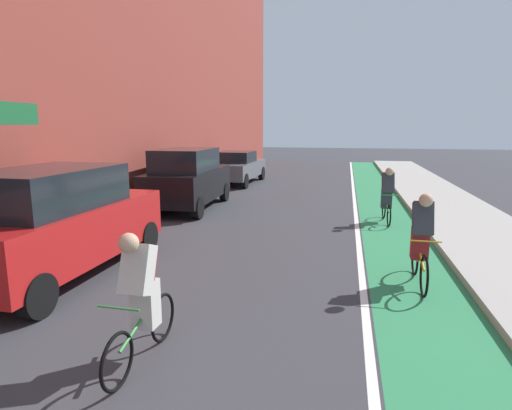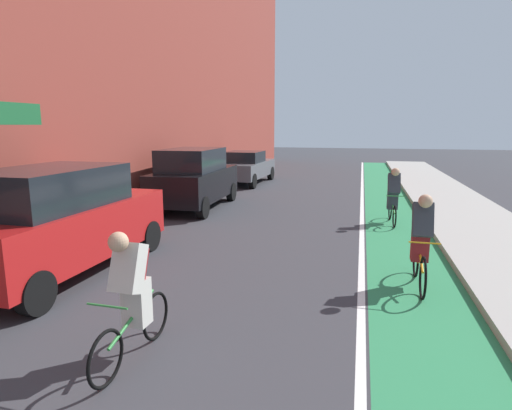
{
  "view_description": "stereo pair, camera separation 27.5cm",
  "coord_description": "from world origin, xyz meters",
  "px_view_note": "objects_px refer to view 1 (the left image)",
  "views": [
    {
      "loc": [
        2.02,
        3.56,
        2.7
      ],
      "look_at": [
        0.37,
        11.37,
        1.21
      ],
      "focal_mm": 29.74,
      "sensor_mm": 36.0,
      "label": 1
    },
    {
      "loc": [
        2.29,
        3.62,
        2.7
      ],
      "look_at": [
        0.37,
        11.37,
        1.21
      ],
      "focal_mm": 29.74,
      "sensor_mm": 36.0,
      "label": 2
    }
  ],
  "objects_px": {
    "parked_suv_black": "(188,178)",
    "parked_sedan_gray": "(237,167)",
    "parked_suv_red": "(56,221)",
    "cyclist_far": "(387,194)",
    "cyclist_trailing": "(421,237)",
    "cyclist_mid": "(141,293)"
  },
  "relations": [
    {
      "from": "parked_suv_red",
      "to": "cyclist_far",
      "type": "height_order",
      "value": "parked_suv_red"
    },
    {
      "from": "cyclist_mid",
      "to": "cyclist_trailing",
      "type": "height_order",
      "value": "cyclist_trailing"
    },
    {
      "from": "cyclist_mid",
      "to": "cyclist_trailing",
      "type": "relative_size",
      "value": 0.96
    },
    {
      "from": "cyclist_far",
      "to": "parked_suv_red",
      "type": "bearing_deg",
      "value": -137.26
    },
    {
      "from": "parked_suv_black",
      "to": "parked_sedan_gray",
      "type": "bearing_deg",
      "value": 90.03
    },
    {
      "from": "parked_suv_red",
      "to": "parked_suv_black",
      "type": "distance_m",
      "value": 6.54
    },
    {
      "from": "parked_suv_red",
      "to": "parked_sedan_gray",
      "type": "height_order",
      "value": "parked_suv_red"
    },
    {
      "from": "cyclist_trailing",
      "to": "cyclist_mid",
      "type": "bearing_deg",
      "value": -137.45
    },
    {
      "from": "parked_sedan_gray",
      "to": "cyclist_trailing",
      "type": "bearing_deg",
      "value": -62.24
    },
    {
      "from": "parked_sedan_gray",
      "to": "cyclist_mid",
      "type": "xyz_separation_m",
      "value": [
        2.85,
        -15.31,
        0.06
      ]
    },
    {
      "from": "parked_sedan_gray",
      "to": "cyclist_far",
      "type": "height_order",
      "value": "cyclist_far"
    },
    {
      "from": "parked_sedan_gray",
      "to": "parked_suv_red",
      "type": "bearing_deg",
      "value": -90.0
    },
    {
      "from": "cyclist_mid",
      "to": "cyclist_trailing",
      "type": "distance_m",
      "value": 4.77
    },
    {
      "from": "parked_sedan_gray",
      "to": "cyclist_mid",
      "type": "distance_m",
      "value": 15.57
    },
    {
      "from": "parked_suv_black",
      "to": "parked_sedan_gray",
      "type": "relative_size",
      "value": 0.97
    },
    {
      "from": "cyclist_trailing",
      "to": "cyclist_far",
      "type": "relative_size",
      "value": 1.05
    },
    {
      "from": "parked_sedan_gray",
      "to": "cyclist_far",
      "type": "xyz_separation_m",
      "value": [
        6.24,
        -7.2,
        0.02
      ]
    },
    {
      "from": "parked_suv_red",
      "to": "parked_suv_black",
      "type": "bearing_deg",
      "value": 89.98
    },
    {
      "from": "cyclist_trailing",
      "to": "parked_suv_black",
      "type": "bearing_deg",
      "value": 138.3
    },
    {
      "from": "parked_suv_red",
      "to": "parked_suv_black",
      "type": "height_order",
      "value": "same"
    },
    {
      "from": "parked_suv_black",
      "to": "cyclist_trailing",
      "type": "distance_m",
      "value": 8.52
    },
    {
      "from": "parked_sedan_gray",
      "to": "cyclist_far",
      "type": "distance_m",
      "value": 9.52
    }
  ]
}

